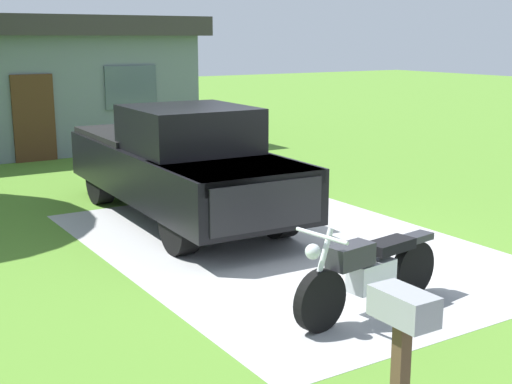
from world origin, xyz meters
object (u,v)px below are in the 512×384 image
Objects in this scene: motorcycle at (369,271)px; pickup_truck at (178,162)px; neighbor_house at (7,82)px; mailbox at (403,329)px.

motorcycle is 4.86m from pickup_truck.
motorcycle is 14.18m from neighbor_house.
motorcycle is at bearing -90.74° from pickup_truck.
motorcycle is at bearing -87.93° from neighbor_house.
mailbox is at bearing -126.66° from motorcycle.
motorcycle is 2.73m from mailbox.
pickup_truck is 9.33m from neighbor_house.
neighbor_house is (1.09, 16.26, 0.81)m from mailbox.
mailbox is at bearing -103.40° from pickup_truck.
pickup_truck reaches higher than motorcycle.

